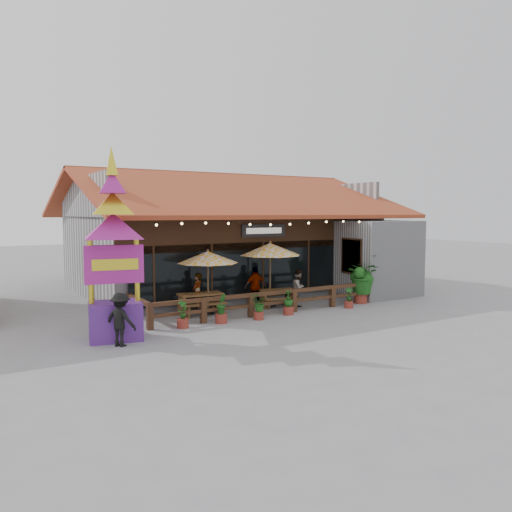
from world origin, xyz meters
TOP-DOWN VIEW (x-y plane):
  - ground at (0.00, 0.00)m, footprint 100.00×100.00m
  - restaurant_building at (0.26, 6.61)m, footprint 15.50×14.73m
  - patio_railing at (-2.25, -0.27)m, footprint 10.00×2.60m
  - umbrella_left at (-3.62, 0.93)m, footprint 3.10×3.10m
  - umbrella_right at (-0.72, 0.91)m, footprint 3.28×3.28m
  - picnic_table_left at (-3.90, 1.04)m, footprint 1.84×1.62m
  - picnic_table_right at (-0.41, 0.80)m, footprint 1.77×1.61m
  - thai_sign_tower at (-7.86, -1.22)m, footprint 2.81×2.81m
  - tropical_plant at (3.17, -0.43)m, footprint 1.78×1.90m
  - diner_a at (-3.90, 1.31)m, footprint 0.69×0.67m
  - diner_b at (0.18, 0.08)m, footprint 0.99×0.94m
  - diner_c at (-1.19, 1.34)m, footprint 1.03×0.50m
  - pedestrian at (-7.94, -2.06)m, footprint 1.08×1.19m
  - planter_a at (-5.44, -0.83)m, footprint 0.40×0.40m
  - planter_b at (-3.96, -0.85)m, footprint 0.48×0.50m
  - planter_c at (-2.48, -1.03)m, footprint 0.70×0.66m
  - planter_d at (-1.02, -0.87)m, footprint 0.48×0.48m
  - planter_e at (1.93, -1.05)m, footprint 0.38×0.36m

SIDE VIEW (x-z plane):
  - ground at x=0.00m, z-range 0.00..0.00m
  - planter_e at x=1.93m, z-range -0.07..0.81m
  - planter_a at x=-5.44m, z-range -0.08..0.90m
  - planter_d at x=-1.02m, z-range -0.02..0.97m
  - planter_b at x=-3.96m, z-range -0.05..1.01m
  - picnic_table_right at x=-0.41m, z-range 0.13..0.85m
  - planter_c at x=-2.48m, z-range 0.06..0.99m
  - picnic_table_left at x=-3.90m, z-range 0.14..0.97m
  - patio_railing at x=-2.25m, z-range 0.15..1.07m
  - diner_a at x=-3.90m, z-range 0.00..1.60m
  - pedestrian at x=-7.94m, z-range 0.00..1.61m
  - diner_b at x=0.18m, z-range 0.00..1.62m
  - diner_c at x=-1.19m, z-range 0.00..1.69m
  - tropical_plant at x=3.17m, z-range 0.15..2.27m
  - restaurant_building at x=0.26m, z-range -0.84..5.25m
  - umbrella_left at x=-3.62m, z-range 0.95..3.51m
  - umbrella_right at x=-0.72m, z-range 1.04..3.83m
  - thai_sign_tower at x=-7.86m, z-range 0.18..6.64m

